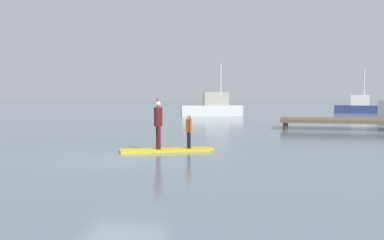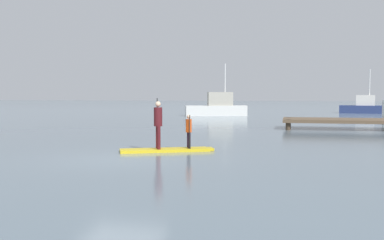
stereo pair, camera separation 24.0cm
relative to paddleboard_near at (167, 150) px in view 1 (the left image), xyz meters
The scene contains 7 objects.
ground_plane 2.35m from the paddleboard_near, 110.64° to the right, with size 240.00×240.00×0.00m, color slate.
paddleboard_near is the anchor object (origin of this frame).
paddler_adult 1.05m from the paddleboard_near, 157.11° to the right, with size 0.39×0.48×1.76m.
paddler_child_solo 1.06m from the paddleboard_near, 23.29° to the left, with size 0.27×0.38×1.18m.
fishing_boat_green_midground 26.07m from the paddleboard_near, 95.37° to the left, with size 5.70×2.89×4.77m.
motor_boat_small_navy 36.51m from the paddleboard_near, 71.35° to the left, with size 5.30×2.32×4.53m.
floating_dock 14.62m from the paddleboard_near, 53.97° to the left, with size 9.67×2.99×0.59m.
Camera 1 is at (4.86, -13.15, 2.01)m, focal length 42.70 mm.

